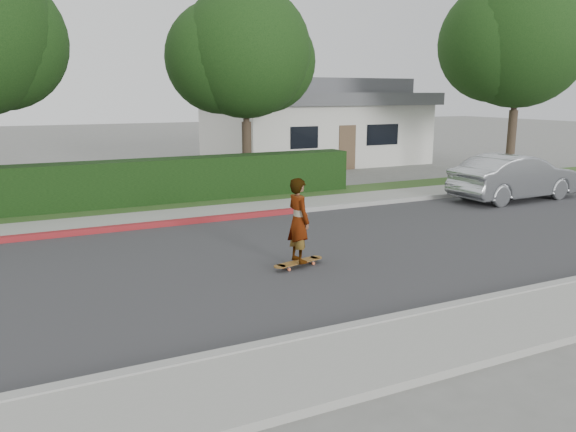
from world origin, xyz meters
The scene contains 15 objects.
ground centered at (0.00, 0.00, 0.00)m, with size 120.00×120.00×0.00m, color slate.
road centered at (0.00, 0.00, 0.01)m, with size 60.00×8.00×0.01m, color #2D2D30.
curb_near centered at (0.00, -4.10, 0.07)m, with size 60.00×0.20×0.15m, color #9E9E99.
sidewalk_near centered at (0.00, -5.00, 0.06)m, with size 60.00×1.60×0.12m, color gray.
curb_far centered at (0.00, 4.10, 0.07)m, with size 60.00×0.20×0.15m, color #9E9E99.
curb_red_section centered at (-5.00, 4.10, 0.08)m, with size 12.00×0.21×0.15m, color maroon.
sidewalk_far centered at (0.00, 5.00, 0.06)m, with size 60.00×1.60×0.12m, color gray.
planting_strip centered at (0.00, 6.60, 0.05)m, with size 60.00×1.60×0.10m, color #2D4C1E.
hedge centered at (-3.00, 7.20, 0.75)m, with size 15.00×1.00×1.50m, color black.
tree_center centered at (1.49, 9.19, 4.90)m, with size 5.66×4.84×7.44m.
tree_right centered at (12.49, 6.69, 5.63)m, with size 6.32×5.60×8.56m.
house centered at (8.00, 16.00, 2.10)m, with size 10.60×8.60×4.30m.
skateboard centered at (-1.27, -0.78, 0.11)m, with size 1.26×0.53×0.12m.
skateboarder centered at (-1.27, -0.78, 1.01)m, with size 0.64×0.42×1.76m, color white.
car_silver centered at (8.80, 2.82, 0.78)m, with size 1.65×4.73×1.56m, color #A5A8AB.
Camera 1 is at (-6.37, -10.80, 3.55)m, focal length 35.00 mm.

